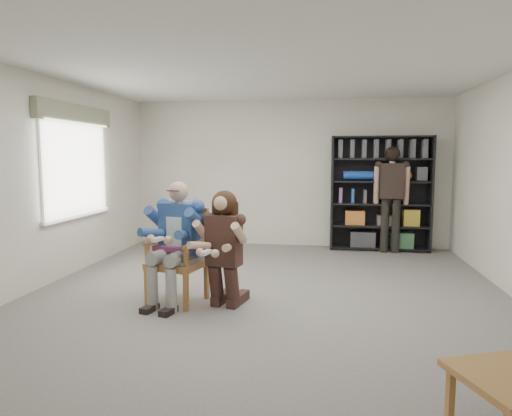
% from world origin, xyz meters
% --- Properties ---
extents(room_shell, '(6.00, 7.00, 2.80)m').
position_xyz_m(room_shell, '(0.00, 0.00, 1.40)').
color(room_shell, white).
rests_on(room_shell, ground).
extents(floor, '(6.00, 7.00, 0.01)m').
position_xyz_m(floor, '(0.00, 0.00, 0.00)').
color(floor, '#64635E').
rests_on(floor, ground).
extents(window_left, '(0.16, 2.00, 1.75)m').
position_xyz_m(window_left, '(-2.95, 1.00, 1.63)').
color(window_left, white).
rests_on(window_left, room_shell).
extents(armchair, '(0.77, 0.75, 1.12)m').
position_xyz_m(armchair, '(-1.01, -0.24, 0.56)').
color(armchair, '#A47D32').
rests_on(armchair, floor).
extents(seated_man, '(0.80, 0.99, 1.45)m').
position_xyz_m(seated_man, '(-1.01, -0.24, 0.73)').
color(seated_man, navy).
rests_on(seated_man, floor).
extents(kneeling_woman, '(0.74, 1.00, 1.33)m').
position_xyz_m(kneeling_woman, '(-0.43, -0.36, 0.66)').
color(kneeling_woman, '#311C18').
rests_on(kneeling_woman, floor).
extents(bookshelf, '(1.80, 0.38, 2.10)m').
position_xyz_m(bookshelf, '(1.70, 3.28, 1.05)').
color(bookshelf, black).
rests_on(bookshelf, floor).
extents(standing_man, '(0.60, 0.36, 1.89)m').
position_xyz_m(standing_man, '(1.87, 3.08, 0.94)').
color(standing_man, black).
rests_on(standing_man, floor).
extents(side_table, '(0.80, 0.80, 0.43)m').
position_xyz_m(side_table, '(1.84, -2.51, 0.21)').
color(side_table, '#A47D32').
rests_on(side_table, floor).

